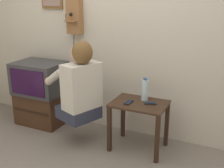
# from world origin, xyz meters

# --- Properties ---
(wall_back) EXTENTS (6.80, 0.05, 2.55)m
(wall_back) POSITION_xyz_m (0.00, 1.13, 1.27)
(wall_back) COLOR beige
(wall_back) RESTS_ON ground_plane
(side_table) EXTENTS (0.56, 0.42, 0.53)m
(side_table) POSITION_xyz_m (0.37, 0.76, 0.41)
(side_table) COLOR #382316
(side_table) RESTS_ON ground_plane
(person) EXTENTS (0.63, 0.56, 0.86)m
(person) POSITION_xyz_m (-0.24, 0.59, 0.69)
(person) COLOR #2D3347
(person) RESTS_ON ground_plane
(tv_stand) EXTENTS (0.59, 0.41, 0.41)m
(tv_stand) POSITION_xyz_m (-0.98, 0.84, 0.20)
(tv_stand) COLOR #422819
(tv_stand) RESTS_ON ground_plane
(television) EXTENTS (0.60, 0.45, 0.40)m
(television) POSITION_xyz_m (-0.97, 0.83, 0.61)
(television) COLOR #38383A
(television) RESTS_ON tv_stand
(wall_phone_antique) EXTENTS (0.21, 0.19, 0.82)m
(wall_phone_antique) POSITION_xyz_m (-0.56, 1.04, 1.36)
(wall_phone_antique) COLOR olive
(cell_phone_held) EXTENTS (0.07, 0.13, 0.01)m
(cell_phone_held) POSITION_xyz_m (0.27, 0.70, 0.53)
(cell_phone_held) COLOR black
(cell_phone_held) RESTS_ON side_table
(cell_phone_spare) EXTENTS (0.14, 0.10, 0.01)m
(cell_phone_spare) POSITION_xyz_m (0.48, 0.78, 0.53)
(cell_phone_spare) COLOR black
(cell_phone_spare) RESTS_ON side_table
(water_bottle) EXTENTS (0.07, 0.07, 0.24)m
(water_bottle) POSITION_xyz_m (0.39, 0.85, 0.64)
(water_bottle) COLOR silver
(water_bottle) RESTS_ON side_table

